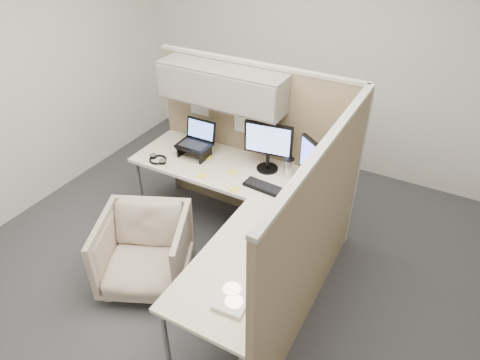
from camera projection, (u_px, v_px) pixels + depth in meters
The scene contains 20 objects.
ground at pixel (217, 267), 3.92m from camera, with size 4.50×4.50×0.00m, color #333338.
partition_back at pixel (240, 118), 3.98m from camera, with size 2.00×0.36×1.63m.
partition_right at pixel (317, 236), 3.06m from camera, with size 0.07×2.03×1.63m.
desk at pixel (235, 204), 3.58m from camera, with size 2.00×1.98×0.73m.
office_chair at pixel (144, 248), 3.60m from camera, with size 0.71×0.67×0.73m, color beige.
monitor_left at pixel (268, 143), 3.78m from camera, with size 0.44×0.20×0.47m.
monitor_right at pixel (316, 165), 3.48m from camera, with size 0.38×0.29×0.47m.
laptop_station at pixel (196, 143), 4.08m from camera, with size 0.32×0.27×0.33m.
keyboard at pixel (266, 188), 3.67m from camera, with size 0.40×0.13×0.02m, color black.
mouse at pixel (290, 200), 3.52m from camera, with size 0.09×0.06×0.03m, color black.
travel_mug at pixel (289, 167), 3.79m from camera, with size 0.09×0.09×0.18m.
soda_can_green at pixel (306, 206), 3.39m from camera, with size 0.07×0.07×0.12m, color silver.
soda_can_silver at pixel (296, 185), 3.63m from camera, with size 0.07×0.07×0.12m, color #B21E1E.
sticky_note_c at pixel (208, 158), 4.10m from camera, with size 0.08×0.08×0.01m, color yellow.
sticky_note_b at pixel (235, 190), 3.67m from camera, with size 0.08×0.08×0.01m, color yellow.
sticky_note_a at pixel (202, 176), 3.84m from camera, with size 0.08×0.08×0.01m, color yellow.
sticky_note_d at pixel (233, 172), 3.89m from camera, with size 0.08×0.08×0.01m, color yellow.
headphones at pixel (158, 159), 4.06m from camera, with size 0.20×0.20×0.03m.
paper_stack at pixel (234, 298), 2.69m from camera, with size 0.22×0.27×0.03m.
desk_clock at pixel (260, 248), 3.02m from camera, with size 0.07×0.09×0.09m.
Camera 1 is at (1.52, -2.33, 2.88)m, focal length 32.00 mm.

